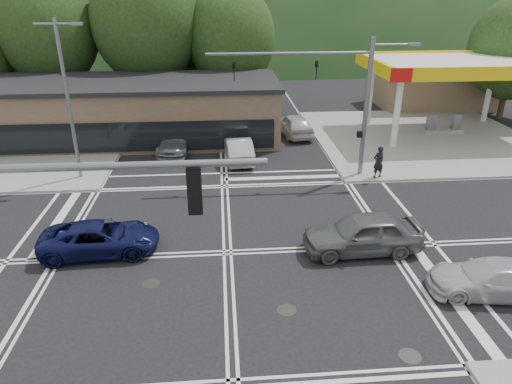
{
  "coord_description": "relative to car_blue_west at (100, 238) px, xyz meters",
  "views": [
    {
      "loc": [
        -0.12,
        -16.86,
        10.45
      ],
      "look_at": [
        1.49,
        3.15,
        1.4
      ],
      "focal_mm": 32.0,
      "sensor_mm": 36.0,
      "label": 1
    }
  ],
  "objects": [
    {
      "name": "tree_n_c",
      "position": [
        6.39,
        23.5,
        5.81
      ],
      "size": [
        7.6,
        7.6,
        10.87
      ],
      "color": "#382619",
      "rests_on": "ground"
    },
    {
      "name": "gas_station_canopy",
      "position": [
        22.38,
        15.49,
        4.36
      ],
      "size": [
        12.32,
        8.34,
        5.75
      ],
      "color": "silver",
      "rests_on": "ground"
    },
    {
      "name": "sidewalk_ne",
      "position": [
        20.39,
        14.5,
        -0.61
      ],
      "size": [
        16.0,
        16.0,
        0.15
      ],
      "primitive_type": "cube",
      "color": "gray",
      "rests_on": "ground"
    },
    {
      "name": "commercial_row",
      "position": [
        -2.61,
        16.5,
        1.32
      ],
      "size": [
        24.0,
        8.0,
        4.0
      ],
      "primitive_type": "cube",
      "color": "brown",
      "rests_on": "ground"
    },
    {
      "name": "car_silver_east",
      "position": [
        15.05,
        -4.14,
        -0.02
      ],
      "size": [
        4.83,
        2.57,
        1.33
      ],
      "primitive_type": "imported",
      "rotation": [
        0.0,
        0.0,
        -1.73
      ],
      "color": "silver",
      "rests_on": "ground"
    },
    {
      "name": "sidewalk_nw",
      "position": [
        -9.61,
        14.5,
        -0.61
      ],
      "size": [
        16.0,
        16.0,
        0.15
      ],
      "primitive_type": "cube",
      "color": "gray",
      "rests_on": "ground"
    },
    {
      "name": "car_blue_west",
      "position": [
        0.0,
        0.0,
        0.0
      ],
      "size": [
        5.07,
        2.6,
        1.37
      ],
      "primitive_type": "imported",
      "rotation": [
        0.0,
        0.0,
        1.64
      ],
      "color": "#0D113C",
      "rests_on": "ground"
    },
    {
      "name": "car_queue_b",
      "position": [
        10.89,
        16.2,
        0.14
      ],
      "size": [
        2.65,
        5.07,
        1.65
      ],
      "primitive_type": "imported",
      "rotation": [
        0.0,
        0.0,
        3.29
      ],
      "color": "#B8B8B4",
      "rests_on": "ground"
    },
    {
      "name": "tree_n_a",
      "position": [
        -8.61,
        23.5,
        6.46
      ],
      "size": [
        8.0,
        8.0,
        11.75
      ],
      "color": "#382619",
      "rests_on": "ground"
    },
    {
      "name": "hill_north",
      "position": [
        5.39,
        89.5,
        -0.68
      ],
      "size": [
        252.0,
        126.0,
        140.0
      ],
      "primitive_type": "ellipsoid",
      "color": "#1A3417",
      "rests_on": "ground"
    },
    {
      "name": "pedestrian",
      "position": [
        14.42,
        7.0,
        0.42
      ],
      "size": [
        0.8,
        0.63,
        1.92
      ],
      "primitive_type": "imported",
      "rotation": [
        0.0,
        0.0,
        3.42
      ],
      "color": "black",
      "rests_on": "sidewalk_ne"
    },
    {
      "name": "tree_n_e",
      "position": [
        3.39,
        27.5,
        6.46
      ],
      "size": [
        8.4,
        8.4,
        11.98
      ],
      "color": "#382619",
      "rests_on": "ground"
    },
    {
      "name": "car_grey_center",
      "position": [
        11.16,
        -0.8,
        0.18
      ],
      "size": [
        5.12,
        2.2,
        1.72
      ],
      "primitive_type": "imported",
      "rotation": [
        0.0,
        0.0,
        -1.54
      ],
      "color": "#5B5E60",
      "rests_on": "ground"
    },
    {
      "name": "tree_n_b",
      "position": [
        -0.61,
        23.5,
        7.11
      ],
      "size": [
        9.0,
        9.0,
        12.98
      ],
      "color": "#382619",
      "rests_on": "ground"
    },
    {
      "name": "signal_mast_ne",
      "position": [
        12.34,
        7.7,
        4.39
      ],
      "size": [
        11.65,
        0.3,
        8.0
      ],
      "color": "slate",
      "rests_on": "ground"
    },
    {
      "name": "streetlight_nw",
      "position": [
        -3.05,
        8.5,
        4.36
      ],
      "size": [
        2.5,
        0.25,
        9.0
      ],
      "color": "slate",
      "rests_on": "ground"
    },
    {
      "name": "car_northbound",
      "position": [
        2.15,
        13.18,
        0.04
      ],
      "size": [
        2.49,
        5.15,
        1.45
      ],
      "primitive_type": "imported",
      "rotation": [
        0.0,
        0.0,
        -0.1
      ],
      "color": "slate",
      "rests_on": "ground"
    },
    {
      "name": "convenience_store",
      "position": [
        25.39,
        24.5,
        1.22
      ],
      "size": [
        10.0,
        6.0,
        3.8
      ],
      "primitive_type": "cube",
      "color": "#846B4F",
      "rests_on": "ground"
    },
    {
      "name": "ground",
      "position": [
        5.39,
        -0.5,
        -0.68
      ],
      "size": [
        120.0,
        120.0,
        0.0
      ],
      "primitive_type": "plane",
      "color": "black",
      "rests_on": "ground"
    },
    {
      "name": "car_queue_a",
      "position": [
        6.39,
        10.99,
        0.08
      ],
      "size": [
        1.93,
        4.76,
        1.54
      ],
      "primitive_type": "imported",
      "rotation": [
        0.0,
        0.0,
        3.21
      ],
      "color": "#B3B5BB",
      "rests_on": "ground"
    }
  ]
}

